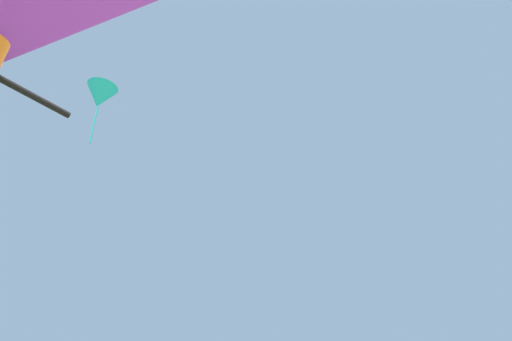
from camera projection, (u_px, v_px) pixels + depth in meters
The scene contains 1 object.
distant_kite_teal_mid_left at pixel (100, 97), 22.00m from camera, with size 1.71×1.63×3.06m.
Camera 1 is at (1.37, -1.04, 0.88)m, focal length 36.93 mm.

